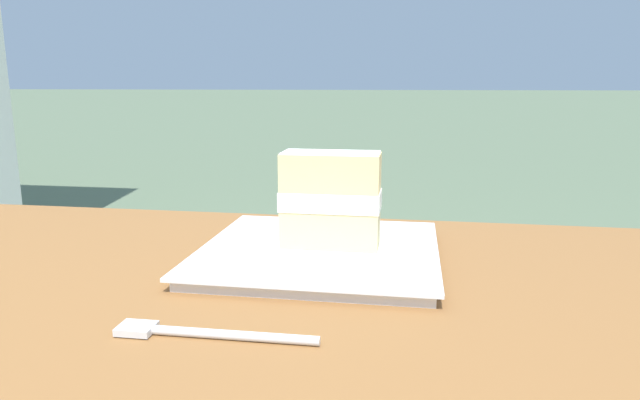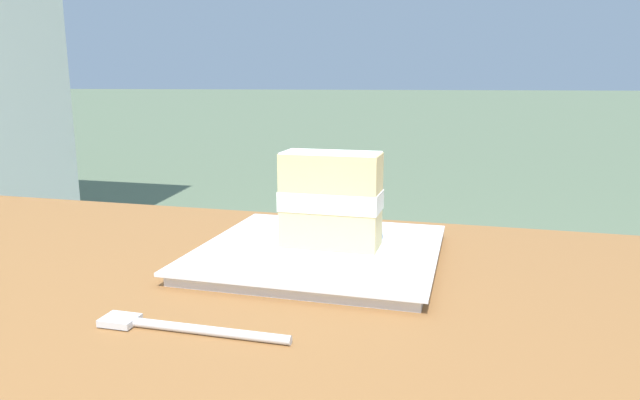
# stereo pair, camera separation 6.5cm
# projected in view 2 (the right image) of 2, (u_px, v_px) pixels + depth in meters

# --- Properties ---
(dessert_plate) EXTENTS (0.27, 0.27, 0.02)m
(dessert_plate) POSITION_uv_depth(u_px,v_px,m) (320.00, 252.00, 0.67)
(dessert_plate) COLOR white
(dessert_plate) RESTS_ON patio_table
(cake_slice) EXTENTS (0.12, 0.06, 0.11)m
(cake_slice) POSITION_uv_depth(u_px,v_px,m) (331.00, 200.00, 0.66)
(cake_slice) COLOR #EAD18C
(cake_slice) RESTS_ON dessert_plate
(dessert_fork) EXTENTS (0.17, 0.02, 0.01)m
(dessert_fork) POSITION_uv_depth(u_px,v_px,m) (180.00, 327.00, 0.47)
(dessert_fork) COLOR silver
(dessert_fork) RESTS_ON patio_table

